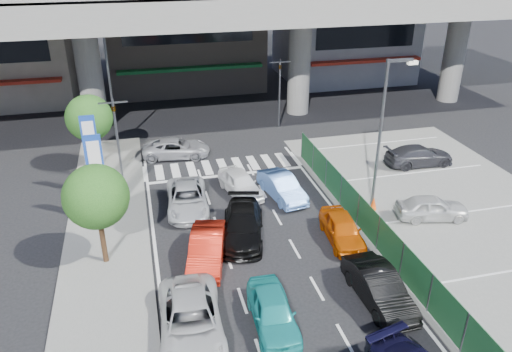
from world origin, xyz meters
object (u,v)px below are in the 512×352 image
object	(u,v)px
signboard_far	(90,144)
sedan_white_front_mid	(240,183)
sedan_black_mid	(243,225)
parked_sedan_white	(432,208)
tree_near	(96,197)
street_lamp_left	(112,79)
parked_sedan_dgrey	(419,155)
traffic_light_left	(115,121)
hatch_black_mid_right	(379,288)
traffic_light_right	(280,76)
signboard_near	(96,166)
crossing_wagon_silver	(176,148)
street_lamp_right	(384,123)
tree_far	(89,118)
sedan_white_mid_left	(191,320)
traffic_cone	(374,203)
taxi_orange_right	(342,229)
taxi_orange_left	(207,249)
wagon_silver_front_left	(187,199)
taxi_teal_mid	(273,311)
kei_truck_front_right	(282,187)

from	to	relation	value
signboard_far	sedan_white_front_mid	xyz separation A→B (m)	(7.90, -1.94, -2.41)
sedan_black_mid	parked_sedan_white	size ratio (longest dim) A/B	1.29
tree_near	street_lamp_left	bearing A→B (deg)	87.24
tree_near	parked_sedan_dgrey	bearing A→B (deg)	17.55
traffic_light_left	hatch_black_mid_right	distance (m)	16.94
parked_sedan_dgrey	traffic_light_right	bearing A→B (deg)	38.15
signboard_near	signboard_far	world-z (taller)	same
sedan_white_front_mid	crossing_wagon_silver	xyz separation A→B (m)	(-3.00, 6.12, -0.05)
traffic_light_left	street_lamp_right	world-z (taller)	street_lamp_right
hatch_black_mid_right	parked_sedan_dgrey	distance (m)	14.22
tree_far	crossing_wagon_silver	world-z (taller)	tree_far
street_lamp_left	tree_near	bearing A→B (deg)	-92.76
parked_sedan_white	street_lamp_left	bearing A→B (deg)	59.37
sedan_black_mid	parked_sedan_dgrey	world-z (taller)	sedan_black_mid
traffic_light_left	signboard_near	xyz separation A→B (m)	(-1.00, -4.01, -0.87)
sedan_black_mid	sedan_white_front_mid	distance (m)	4.55
sedan_white_front_mid	sedan_black_mid	bearing A→B (deg)	-112.08
sedan_white_mid_left	traffic_cone	distance (m)	12.67
taxi_orange_right	parked_sedan_white	bearing A→B (deg)	12.74
signboard_far	taxi_orange_left	world-z (taller)	signboard_far
taxi_orange_left	sedan_white_mid_left	bearing A→B (deg)	-92.17
traffic_cone	tree_near	bearing A→B (deg)	-173.89
parked_sedan_dgrey	wagon_silver_front_left	bearing A→B (deg)	99.26
traffic_light_right	taxi_teal_mid	size ratio (longest dim) A/B	1.36
street_lamp_left	signboard_near	bearing A→B (deg)	-94.99
wagon_silver_front_left	traffic_cone	xyz separation A→B (m)	(9.64, -2.53, -0.21)
taxi_orange_right	parked_sedan_white	size ratio (longest dim) A/B	1.03
traffic_light_right	kei_truck_front_right	world-z (taller)	traffic_light_right
tree_near	parked_sedan_white	size ratio (longest dim) A/B	1.31
street_lamp_left	hatch_black_mid_right	xyz separation A→B (m)	(10.02, -19.36, -4.08)
tree_far	kei_truck_front_right	world-z (taller)	tree_far
tree_far	parked_sedan_dgrey	world-z (taller)	tree_far
signboard_near	taxi_teal_mid	distance (m)	11.81
tree_far	traffic_light_left	bearing A→B (deg)	-57.38
kei_truck_front_right	parked_sedan_dgrey	bearing A→B (deg)	1.70
taxi_teal_mid	traffic_light_right	bearing A→B (deg)	75.50
taxi_orange_left	taxi_orange_right	distance (m)	6.58
tree_far	crossing_wagon_silver	xyz separation A→B (m)	(5.10, 0.67, -2.77)
tree_near	taxi_teal_mid	distance (m)	8.82
wagon_silver_front_left	kei_truck_front_right	distance (m)	5.31
crossing_wagon_silver	parked_sedan_white	size ratio (longest dim) A/B	1.20
crossing_wagon_silver	parked_sedan_dgrey	distance (m)	15.71
traffic_cone	crossing_wagon_silver	bearing A→B (deg)	134.43
crossing_wagon_silver	taxi_orange_right	bearing A→B (deg)	-143.05
tree_far	sedan_black_mid	bearing A→B (deg)	-53.82
tree_far	traffic_light_right	bearing A→B (deg)	18.69
signboard_far	traffic_light_right	bearing A→B (deg)	31.43
traffic_light_right	taxi_teal_mid	distance (m)	21.81
kei_truck_front_right	crossing_wagon_silver	distance (m)	8.78
taxi_teal_mid	hatch_black_mid_right	bearing A→B (deg)	5.83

